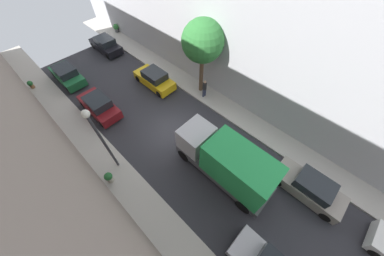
{
  "coord_description": "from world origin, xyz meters",
  "views": [
    {
      "loc": [
        -5.58,
        -7.53,
        12.71
      ],
      "look_at": [
        1.1,
        -1.11,
        0.5
      ],
      "focal_mm": 18.53,
      "sensor_mm": 36.0,
      "label": 1
    }
  ],
  "objects_px": {
    "parked_car_right_1": "(309,187)",
    "parked_car_right_2": "(155,79)",
    "potted_plant_1": "(31,84)",
    "lamp_post": "(99,134)",
    "parked_car_left_3": "(67,75)",
    "parked_car_left_2": "(99,106)",
    "pedestrian": "(205,88)",
    "potted_plant_2": "(109,177)",
    "delivery_truck": "(227,162)",
    "street_tree_1": "(203,42)",
    "parked_car_right_3": "(106,45)",
    "potted_plant_3": "(116,28)"
  },
  "relations": [
    {
      "from": "parked_car_right_1",
      "to": "parked_car_right_2",
      "type": "xyz_separation_m",
      "value": [
        0.0,
        14.96,
        0.0
      ]
    },
    {
      "from": "potted_plant_1",
      "to": "lamp_post",
      "type": "xyz_separation_m",
      "value": [
        1.04,
        -12.63,
        3.26
      ]
    },
    {
      "from": "parked_car_left_3",
      "to": "potted_plant_1",
      "type": "distance_m",
      "value": 3.24
    },
    {
      "from": "potted_plant_1",
      "to": "parked_car_left_2",
      "type": "bearing_deg",
      "value": -67.85
    },
    {
      "from": "pedestrian",
      "to": "potted_plant_2",
      "type": "relative_size",
      "value": 1.96
    },
    {
      "from": "parked_car_left_2",
      "to": "delivery_truck",
      "type": "height_order",
      "value": "delivery_truck"
    },
    {
      "from": "parked_car_left_3",
      "to": "street_tree_1",
      "type": "bearing_deg",
      "value": -52.54
    },
    {
      "from": "parked_car_left_3",
      "to": "parked_car_right_1",
      "type": "height_order",
      "value": "same"
    },
    {
      "from": "parked_car_right_2",
      "to": "parked_car_right_3",
      "type": "bearing_deg",
      "value": 90.0
    },
    {
      "from": "parked_car_right_3",
      "to": "delivery_truck",
      "type": "xyz_separation_m",
      "value": [
        -2.7,
        -18.94,
        1.07
      ]
    },
    {
      "from": "parked_car_right_2",
      "to": "potted_plant_1",
      "type": "bearing_deg",
      "value": 136.57
    },
    {
      "from": "parked_car_left_3",
      "to": "potted_plant_3",
      "type": "xyz_separation_m",
      "value": [
        8.43,
        4.6,
        -0.04
      ]
    },
    {
      "from": "parked_car_right_2",
      "to": "delivery_truck",
      "type": "relative_size",
      "value": 0.64
    },
    {
      "from": "parked_car_right_2",
      "to": "street_tree_1",
      "type": "distance_m",
      "value": 6.02
    },
    {
      "from": "potted_plant_2",
      "to": "parked_car_left_3",
      "type": "bearing_deg",
      "value": 76.46
    },
    {
      "from": "parked_car_right_2",
      "to": "street_tree_1",
      "type": "xyz_separation_m",
      "value": [
        2.41,
        -3.67,
        4.13
      ]
    },
    {
      "from": "pedestrian",
      "to": "street_tree_1",
      "type": "xyz_separation_m",
      "value": [
        0.42,
        0.8,
        3.77
      ]
    },
    {
      "from": "potted_plant_2",
      "to": "lamp_post",
      "type": "bearing_deg",
      "value": 33.77
    },
    {
      "from": "parked_car_left_2",
      "to": "pedestrian",
      "type": "distance_m",
      "value": 9.01
    },
    {
      "from": "potted_plant_1",
      "to": "potted_plant_3",
      "type": "xyz_separation_m",
      "value": [
        11.37,
        3.24,
        0.13
      ]
    },
    {
      "from": "parked_car_right_2",
      "to": "lamp_post",
      "type": "relative_size",
      "value": 0.75
    },
    {
      "from": "parked_car_left_2",
      "to": "parked_car_left_3",
      "type": "relative_size",
      "value": 1.0
    },
    {
      "from": "pedestrian",
      "to": "lamp_post",
      "type": "xyz_separation_m",
      "value": [
        -9.29,
        -0.27,
        2.74
      ]
    },
    {
      "from": "street_tree_1",
      "to": "lamp_post",
      "type": "distance_m",
      "value": 9.82
    },
    {
      "from": "delivery_truck",
      "to": "street_tree_1",
      "type": "height_order",
      "value": "street_tree_1"
    },
    {
      "from": "street_tree_1",
      "to": "parked_car_right_3",
      "type": "bearing_deg",
      "value": 101.22
    },
    {
      "from": "delivery_truck",
      "to": "lamp_post",
      "type": "xyz_separation_m",
      "value": [
        -4.6,
        5.71,
        2.02
      ]
    },
    {
      "from": "parked_car_right_1",
      "to": "pedestrian",
      "type": "relative_size",
      "value": 2.44
    },
    {
      "from": "parked_car_right_3",
      "to": "lamp_post",
      "type": "bearing_deg",
      "value": -118.89
    },
    {
      "from": "parked_car_left_2",
      "to": "lamp_post",
      "type": "height_order",
      "value": "lamp_post"
    },
    {
      "from": "pedestrian",
      "to": "street_tree_1",
      "type": "distance_m",
      "value": 3.88
    },
    {
      "from": "parked_car_right_3",
      "to": "potted_plant_1",
      "type": "height_order",
      "value": "parked_car_right_3"
    },
    {
      "from": "parked_car_right_3",
      "to": "potted_plant_2",
      "type": "distance_m",
      "value": 16.15
    },
    {
      "from": "potted_plant_2",
      "to": "potted_plant_3",
      "type": "relative_size",
      "value": 0.92
    },
    {
      "from": "potted_plant_1",
      "to": "potted_plant_3",
      "type": "distance_m",
      "value": 11.82
    },
    {
      "from": "parked_car_left_2",
      "to": "parked_car_left_3",
      "type": "distance_m",
      "value": 5.85
    },
    {
      "from": "parked_car_right_1",
      "to": "street_tree_1",
      "type": "bearing_deg",
      "value": 77.94
    },
    {
      "from": "parked_car_left_2",
      "to": "potted_plant_2",
      "type": "relative_size",
      "value": 4.78
    },
    {
      "from": "parked_car_right_1",
      "to": "pedestrian",
      "type": "xyz_separation_m",
      "value": [
        1.99,
        10.49,
        0.35
      ]
    },
    {
      "from": "parked_car_right_2",
      "to": "street_tree_1",
      "type": "bearing_deg",
      "value": -56.69
    },
    {
      "from": "parked_car_left_2",
      "to": "street_tree_1",
      "type": "distance_m",
      "value": 9.85
    },
    {
      "from": "parked_car_right_3",
      "to": "street_tree_1",
      "type": "distance_m",
      "value": 13.07
    },
    {
      "from": "parked_car_left_3",
      "to": "potted_plant_1",
      "type": "relative_size",
      "value": 5.72
    },
    {
      "from": "parked_car_right_3",
      "to": "lamp_post",
      "type": "xyz_separation_m",
      "value": [
        -7.3,
        -13.23,
        3.09
      ]
    },
    {
      "from": "delivery_truck",
      "to": "potted_plant_3",
      "type": "xyz_separation_m",
      "value": [
        5.73,
        21.57,
        -1.11
      ]
    },
    {
      "from": "delivery_truck",
      "to": "street_tree_1",
      "type": "relative_size",
      "value": 1.04
    },
    {
      "from": "pedestrian",
      "to": "parked_car_left_3",
      "type": "bearing_deg",
      "value": 123.91
    },
    {
      "from": "parked_car_right_3",
      "to": "pedestrian",
      "type": "height_order",
      "value": "pedestrian"
    },
    {
      "from": "parked_car_left_3",
      "to": "potted_plant_3",
      "type": "bearing_deg",
      "value": 28.63
    },
    {
      "from": "pedestrian",
      "to": "lamp_post",
      "type": "height_order",
      "value": "lamp_post"
    }
  ]
}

